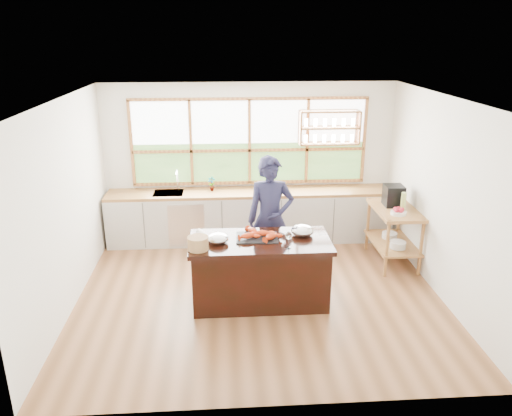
{
  "coord_description": "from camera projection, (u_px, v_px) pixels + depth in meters",
  "views": [
    {
      "loc": [
        -0.46,
        -6.21,
        3.48
      ],
      "look_at": [
        -0.03,
        0.15,
        1.22
      ],
      "focal_mm": 35.0,
      "sensor_mm": 36.0,
      "label": 1
    }
  ],
  "objects": [
    {
      "name": "island",
      "position": [
        260.0,
        271.0,
        6.69
      ],
      "size": [
        1.85,
        0.9,
        0.9
      ],
      "color": "black",
      "rests_on": "ground_plane"
    },
    {
      "name": "cutting_board",
      "position": [
        270.0,
        190.0,
        8.57
      ],
      "size": [
        0.46,
        0.39,
        0.01
      ],
      "primitive_type": "cube",
      "rotation": [
        0.0,
        0.0,
        0.24
      ],
      "color": "#4DC344",
      "rests_on": "back_counter"
    },
    {
      "name": "potted_plant",
      "position": [
        212.0,
        184.0,
        8.52
      ],
      "size": [
        0.15,
        0.12,
        0.25
      ],
      "primitive_type": "imported",
      "rotation": [
        0.0,
        0.0,
        -0.28
      ],
      "color": "slate",
      "rests_on": "back_counter"
    },
    {
      "name": "fruit_bowl",
      "position": [
        399.0,
        212.0,
        7.44
      ],
      "size": [
        0.23,
        0.23,
        0.11
      ],
      "color": "silver",
      "rests_on": "right_shelf_unit"
    },
    {
      "name": "wine_bottle",
      "position": [
        403.0,
        202.0,
        7.52
      ],
      "size": [
        0.09,
        0.09,
        0.31
      ],
      "primitive_type": "cylinder",
      "rotation": [
        0.0,
        0.0,
        -0.26
      ],
      "color": "#A9BF5B",
      "rests_on": "right_shelf_unit"
    },
    {
      "name": "room_shell",
      "position": [
        258.0,
        164.0,
        6.93
      ],
      "size": [
        5.02,
        4.52,
        2.71
      ],
      "color": "silver",
      "rests_on": "ground_plane"
    },
    {
      "name": "lobster_pile",
      "position": [
        259.0,
        234.0,
        6.58
      ],
      "size": [
        0.52,
        0.44,
        0.08
      ],
      "color": "#D13803",
      "rests_on": "slate_board"
    },
    {
      "name": "parchment_roll",
      "position": [
        203.0,
        235.0,
        6.6
      ],
      "size": [
        0.21,
        0.3,
        0.08
      ],
      "primitive_type": "cylinder",
      "rotation": [
        1.57,
        0.0,
        0.47
      ],
      "color": "white",
      "rests_on": "island"
    },
    {
      "name": "ground_plane",
      "position": [
        259.0,
        293.0,
        7.03
      ],
      "size": [
        5.0,
        5.0,
        0.0
      ],
      "primitive_type": "plane",
      "color": "#98613C"
    },
    {
      "name": "mixing_bowl_left",
      "position": [
        218.0,
        239.0,
        6.44
      ],
      "size": [
        0.28,
        0.28,
        0.13
      ],
      "primitive_type": "ellipsoid",
      "color": "silver",
      "rests_on": "island"
    },
    {
      "name": "cook",
      "position": [
        270.0,
        219.0,
        7.19
      ],
      "size": [
        0.68,
        0.45,
        1.85
      ],
      "primitive_type": "imported",
      "rotation": [
        0.0,
        0.0,
        0.01
      ],
      "color": "#1C1C38",
      "rests_on": "ground_plane"
    },
    {
      "name": "wicker_basket",
      "position": [
        198.0,
        243.0,
        6.23
      ],
      "size": [
        0.26,
        0.26,
        0.17
      ],
      "primitive_type": "cylinder",
      "color": "#A87E52",
      "rests_on": "island"
    },
    {
      "name": "mixing_bowl_right",
      "position": [
        302.0,
        231.0,
        6.68
      ],
      "size": [
        0.3,
        0.3,
        0.15
      ],
      "primitive_type": "ellipsoid",
      "color": "silver",
      "rests_on": "island"
    },
    {
      "name": "right_shelf_unit",
      "position": [
        394.0,
        226.0,
        7.8
      ],
      "size": [
        0.62,
        1.1,
        0.9
      ],
      "color": "#9F6E36",
      "rests_on": "ground_plane"
    },
    {
      "name": "slate_board",
      "position": [
        257.0,
        238.0,
        6.6
      ],
      "size": [
        0.57,
        0.42,
        0.02
      ],
      "primitive_type": "cube",
      "rotation": [
        0.0,
        0.0,
        -0.04
      ],
      "color": "black",
      "rests_on": "island"
    },
    {
      "name": "back_counter",
      "position": [
        250.0,
        215.0,
        8.7
      ],
      "size": [
        4.9,
        0.63,
        0.9
      ],
      "color": "beige",
      "rests_on": "ground_plane"
    },
    {
      "name": "espresso_machine",
      "position": [
        393.0,
        196.0,
        7.8
      ],
      "size": [
        0.29,
        0.31,
        0.33
      ],
      "primitive_type": "cube",
      "rotation": [
        0.0,
        0.0,
        -0.03
      ],
      "color": "black",
      "rests_on": "right_shelf_unit"
    },
    {
      "name": "wine_glass",
      "position": [
        289.0,
        236.0,
        6.25
      ],
      "size": [
        0.08,
        0.08,
        0.22
      ],
      "color": "white",
      "rests_on": "island"
    }
  ]
}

